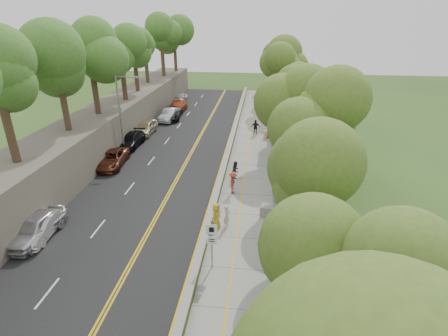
% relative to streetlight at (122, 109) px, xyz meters
% --- Properties ---
extents(ground, '(140.00, 140.00, 0.00)m').
position_rel_streetlight_xyz_m(ground, '(10.46, -14.00, -4.64)').
color(ground, '#33511E').
rests_on(ground, ground).
extents(road, '(11.20, 66.00, 0.04)m').
position_rel_streetlight_xyz_m(road, '(5.06, 1.00, -4.62)').
color(road, black).
rests_on(road, ground).
extents(sidewalk, '(4.20, 66.00, 0.05)m').
position_rel_streetlight_xyz_m(sidewalk, '(13.01, 1.00, -4.61)').
color(sidewalk, gray).
rests_on(sidewalk, ground).
extents(jersey_barrier, '(0.42, 66.00, 0.60)m').
position_rel_streetlight_xyz_m(jersey_barrier, '(10.71, 1.00, -4.34)').
color(jersey_barrier, '#A5D125').
rests_on(jersey_barrier, ground).
extents(rock_embankment, '(5.00, 66.00, 4.00)m').
position_rel_streetlight_xyz_m(rock_embankment, '(-3.04, 1.00, -2.64)').
color(rock_embankment, '#595147').
rests_on(rock_embankment, ground).
extents(chainlink_fence, '(0.04, 66.00, 2.00)m').
position_rel_streetlight_xyz_m(chainlink_fence, '(15.11, 1.00, -3.64)').
color(chainlink_fence, slate).
rests_on(chainlink_fence, ground).
extents(trees_embankment, '(6.40, 66.00, 13.00)m').
position_rel_streetlight_xyz_m(trees_embankment, '(-2.54, 1.00, 5.86)').
color(trees_embankment, '#4A7D2C').
rests_on(trees_embankment, rock_embankment).
extents(trees_fenceside, '(7.00, 66.00, 14.00)m').
position_rel_streetlight_xyz_m(trees_fenceside, '(17.46, 1.00, 2.36)').
color(trees_fenceside, '#597829').
rests_on(trees_fenceside, ground).
extents(streetlight, '(2.52, 0.22, 8.00)m').
position_rel_streetlight_xyz_m(streetlight, '(0.00, 0.00, 0.00)').
color(streetlight, gray).
rests_on(streetlight, ground).
extents(signpost, '(0.62, 0.09, 3.10)m').
position_rel_streetlight_xyz_m(signpost, '(11.51, -17.02, -2.68)').
color(signpost, gray).
rests_on(signpost, sidewalk).
extents(construction_barrel, '(0.58, 0.58, 0.95)m').
position_rel_streetlight_xyz_m(construction_barrel, '(14.53, 6.14, -4.12)').
color(construction_barrel, '#D05900').
rests_on(construction_barrel, sidewalk).
extents(concrete_block, '(1.30, 1.07, 0.77)m').
position_rel_streetlight_xyz_m(concrete_block, '(14.76, -11.00, -4.21)').
color(concrete_block, gray).
rests_on(concrete_block, sidewalk).
extents(car_0, '(2.27, 4.92, 1.64)m').
position_rel_streetlight_xyz_m(car_0, '(-0.14, -15.47, -3.78)').
color(car_0, '#B7B7BC').
rests_on(car_0, road).
extents(car_1, '(1.79, 4.30, 1.38)m').
position_rel_streetlight_xyz_m(car_1, '(0.06, -15.18, -3.91)').
color(car_1, silver).
rests_on(car_1, road).
extents(car_2, '(2.82, 5.36, 1.44)m').
position_rel_streetlight_xyz_m(car_2, '(-0.10, -3.56, -3.88)').
color(car_2, '#5E2A1C').
rests_on(car_2, road).
extents(car_3, '(2.17, 5.10, 1.47)m').
position_rel_streetlight_xyz_m(car_3, '(-0.14, 1.62, -3.87)').
color(car_3, black).
rests_on(car_3, road).
extents(car_4, '(1.97, 4.70, 1.59)m').
position_rel_streetlight_xyz_m(car_4, '(0.12, 6.21, -3.81)').
color(car_4, '#C0AD89').
rests_on(car_4, road).
extents(car_5, '(2.12, 4.95, 1.59)m').
position_rel_streetlight_xyz_m(car_5, '(1.46, 12.33, -3.81)').
color(car_5, silver).
rests_on(car_5, road).
extents(car_6, '(3.13, 5.80, 1.55)m').
position_rel_streetlight_xyz_m(car_6, '(1.46, 13.15, -3.83)').
color(car_6, black).
rests_on(car_6, road).
extents(car_7, '(2.25, 5.48, 1.59)m').
position_rel_streetlight_xyz_m(car_7, '(1.46, 16.91, -3.81)').
color(car_7, '#9E3C1B').
rests_on(car_7, road).
extents(car_8, '(1.68, 4.03, 1.36)m').
position_rel_streetlight_xyz_m(car_8, '(0.52, 23.26, -3.92)').
color(car_8, silver).
rests_on(car_8, road).
extents(painter_0, '(0.81, 1.03, 1.86)m').
position_rel_streetlight_xyz_m(painter_0, '(11.21, -13.00, -3.66)').
color(painter_0, gold).
rests_on(painter_0, sidewalk).
extents(painter_1, '(0.54, 0.67, 1.61)m').
position_rel_streetlight_xyz_m(painter_1, '(11.91, -12.75, -3.79)').
color(painter_1, silver).
rests_on(painter_1, sidewalk).
extents(painter_2, '(0.91, 1.00, 1.69)m').
position_rel_streetlight_xyz_m(painter_2, '(11.91, -5.30, -3.74)').
color(painter_2, black).
rests_on(painter_2, sidewalk).
extents(painter_3, '(0.72, 1.22, 1.86)m').
position_rel_streetlight_xyz_m(painter_3, '(11.91, -7.88, -3.66)').
color(painter_3, '#973B2A').
rests_on(painter_3, sidewalk).
extents(person_far, '(1.08, 0.46, 1.84)m').
position_rel_streetlight_xyz_m(person_far, '(13.26, 7.30, -3.67)').
color(person_far, black).
rests_on(person_far, sidewalk).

